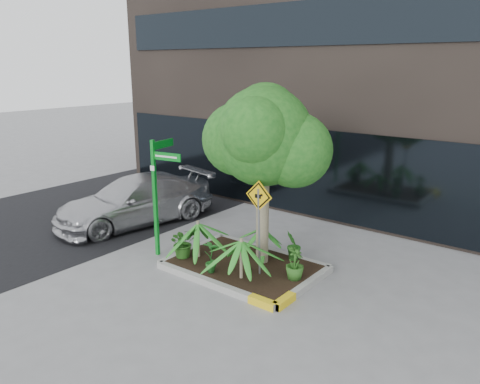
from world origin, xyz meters
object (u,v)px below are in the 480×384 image
Objects in this scene: tree at (264,137)px; parked_car at (135,200)px; street_sign_post at (158,185)px; cattle_sign at (259,212)px.

tree is 0.88× the size of parked_car.
cattle_sign is at bearing -4.05° from street_sign_post.
tree reaches higher than cattle_sign.
tree is at bearing 9.22° from parked_car.
street_sign_post is 1.36× the size of cattle_sign.
cattle_sign is at bearing -61.36° from tree.
tree reaches higher than parked_car.
cattle_sign is (0.35, -0.64, -1.46)m from tree.
tree is 5.28m from parked_car.
parked_car is at bearing 143.44° from street_sign_post.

